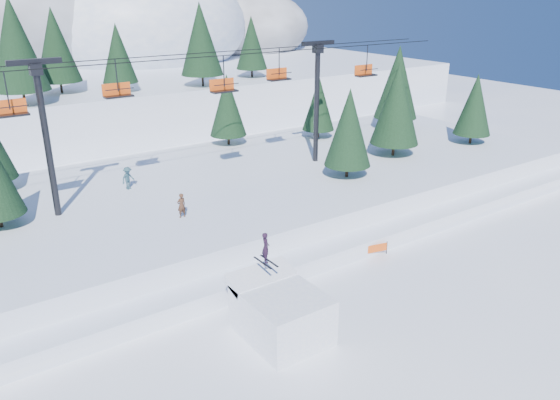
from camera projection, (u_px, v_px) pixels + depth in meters
ground at (330, 330)px, 28.67m from camera, size 160.00×160.00×0.00m
mid_shelf at (182, 204)px, 42.06m from camera, size 70.00×22.00×2.50m
berm at (250, 262)px, 34.63m from camera, size 70.00×6.00×1.10m
jump_kicker at (280, 312)px, 27.83m from camera, size 3.68×5.01×5.19m
chairlift at (192, 98)px, 39.91m from camera, size 46.00×3.21×10.28m
conifer_stand at (185, 128)px, 40.99m from camera, size 63.00×17.73×9.29m
distant_skiers at (155, 185)px, 39.90m from camera, size 35.99×8.12×1.76m
banner_near at (369, 250)px, 36.25m from camera, size 2.79×0.67×0.90m
banner_far at (389, 230)px, 39.29m from camera, size 2.74×0.86×0.90m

